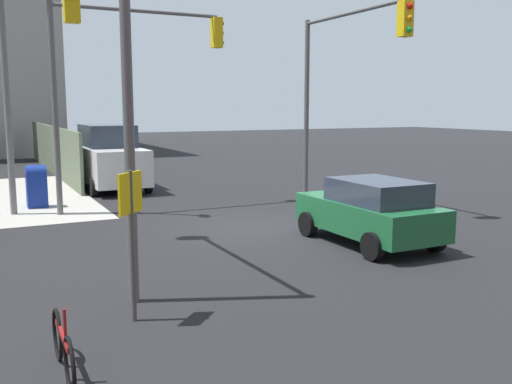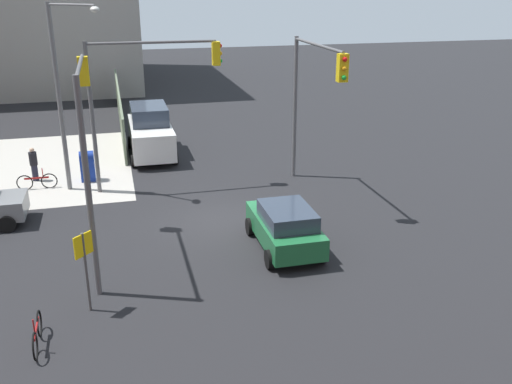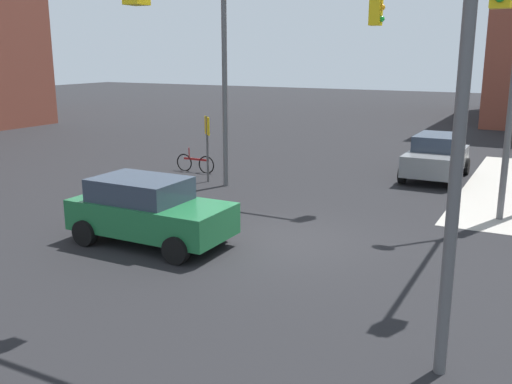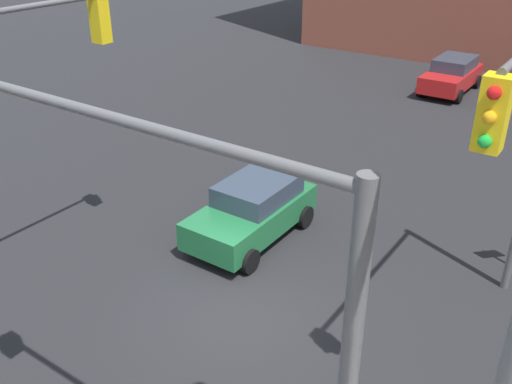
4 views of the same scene
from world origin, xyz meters
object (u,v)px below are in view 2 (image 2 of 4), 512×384
Objects in this scene: pedestrian_crossing at (34,164)px; van_white_delivery at (150,132)px; mailbox_blue at (87,165)px; bicycle_at_crosswalk at (37,334)px; traffic_signal_se_corner at (312,87)px; traffic_signal_ne_corner at (143,85)px; traffic_signal_nw_corner at (85,126)px; street_lamp_corner at (64,85)px; coupe_green at (285,226)px; bicycle_leaning_on_fence at (37,182)px.

van_white_delivery is at bearing 174.45° from pedestrian_crossing.
mailbox_blue reaches higher than bicycle_at_crosswalk.
bicycle_at_crosswalk is at bearing 131.01° from traffic_signal_se_corner.
traffic_signal_nw_corner is at bearing 162.34° from traffic_signal_ne_corner.
pedestrian_crossing is (2.30, 5.10, -3.82)m from traffic_signal_ne_corner.
street_lamp_corner is 12.55m from bicycle_at_crosswalk.
traffic_signal_ne_corner is at bearing -98.14° from street_lamp_corner.
traffic_signal_nw_corner is 4.08× the size of pedestrian_crossing.
street_lamp_corner reaches higher than coupe_green.
mailbox_blue is (8.60, 0.50, -3.87)m from traffic_signal_nw_corner.
traffic_signal_se_corner is 10.97m from mailbox_blue.
coupe_green is at bearing 152.76° from traffic_signal_se_corner.
pedestrian_crossing reaches higher than bicycle_leaning_on_fence.
mailbox_blue is at bearing 3.33° from traffic_signal_nw_corner.
coupe_green is 12.41m from bicycle_leaning_on_fence.
street_lamp_corner is 6.91m from van_white_delivery.
traffic_signal_se_corner is 1.64× the size of coupe_green.
street_lamp_corner reaches higher than bicycle_at_crosswalk.
street_lamp_corner is at bearing -2.34° from bicycle_at_crosswalk.
traffic_signal_nw_corner is 3.71× the size of bicycle_leaning_on_fence.
bicycle_at_crosswalk is (-9.13, 10.50, -4.30)m from traffic_signal_se_corner.
coupe_green is 13.40m from pedestrian_crossing.
van_white_delivery is (5.18, -0.50, -3.37)m from traffic_signal_ne_corner.
traffic_signal_se_corner reaches higher than coupe_green.
traffic_signal_se_corner is (4.73, -9.00, 0.01)m from traffic_signal_nw_corner.
coupe_green is at bearing -164.17° from van_white_delivery.
street_lamp_corner is at bearing 75.28° from traffic_signal_se_corner.
traffic_signal_ne_corner is 3.71× the size of bicycle_leaning_on_fence.
coupe_green reaches higher than pedestrian_crossing.
van_white_delivery reaches higher than mailbox_blue.
mailbox_blue is 4.75m from van_white_delivery.
bicycle_leaning_on_fence is (8.00, 2.70, -4.29)m from traffic_signal_nw_corner.
traffic_signal_ne_corner reaches higher than van_white_delivery.
pedestrian_crossing is (9.75, 9.18, -0.02)m from coupe_green.
coupe_green is at bearing 100.54° from pedestrian_crossing.
traffic_signal_nw_corner is 10.37m from pedestrian_crossing.
traffic_signal_se_corner is 7.14m from traffic_signal_ne_corner.
traffic_signal_se_corner reaches higher than bicycle_leaning_on_fence.
coupe_green is at bearing -151.28° from traffic_signal_ne_corner.
traffic_signal_se_corner is 3.71× the size of bicycle_at_crosswalk.
coupe_green reaches higher than bicycle_leaning_on_fence.
bicycle_at_crosswalk is (-11.76, 0.48, -4.35)m from street_lamp_corner.
van_white_delivery is at bearing 15.83° from coupe_green.
pedestrian_crossing is (-2.88, 5.60, -0.46)m from van_white_delivery.
traffic_signal_ne_corner is 1.20× the size of van_white_delivery.
traffic_signal_se_corner reaches higher than pedestrian_crossing.
bicycle_at_crosswalk is (-3.85, 7.78, -0.50)m from coupe_green.
bicycle_leaning_on_fence is (-0.60, 2.20, -0.42)m from mailbox_blue.
pedestrian_crossing is at bearing 45.63° from street_lamp_corner.
traffic_signal_ne_corner is 1.64× the size of coupe_green.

